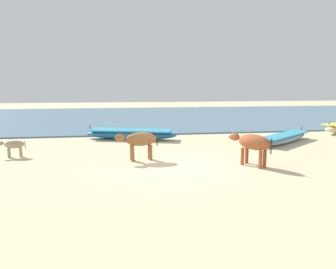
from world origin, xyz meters
name	(u,v)px	position (x,y,z in m)	size (l,w,h in m)	color
ground	(177,167)	(0.00, 0.00, 0.00)	(80.00, 80.00, 0.00)	beige
sea_water	(143,116)	(0.00, 16.58, 0.04)	(60.00, 20.00, 0.08)	slate
fishing_boat_0	(285,138)	(5.81, 3.52, 0.22)	(3.87, 3.15, 0.60)	#8CA5B7
fishing_boat_2	(131,134)	(-1.36, 5.50, 0.27)	(4.72, 2.27, 0.70)	#1E669E
cow_adult_brown	(139,140)	(-1.18, 1.08, 0.73)	(1.57, 0.61, 1.02)	brown
calf_far_dun	(13,145)	(-5.84, 2.30, 0.46)	(0.99, 0.33, 0.64)	tan
cow_second_adult_rust	(252,143)	(2.51, -0.23, 0.77)	(1.16, 1.51, 1.07)	#9E4C28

